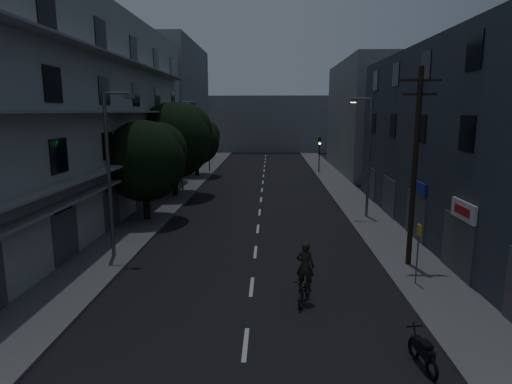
# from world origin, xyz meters

# --- Properties ---
(ground) EXTENTS (160.00, 160.00, 0.00)m
(ground) POSITION_xyz_m (0.00, 25.00, 0.00)
(ground) COLOR black
(ground) RESTS_ON ground
(sidewalk_left) EXTENTS (3.00, 90.00, 0.15)m
(sidewalk_left) POSITION_xyz_m (-7.50, 25.00, 0.07)
(sidewalk_left) COLOR #565659
(sidewalk_left) RESTS_ON ground
(sidewalk_right) EXTENTS (3.00, 90.00, 0.15)m
(sidewalk_right) POSITION_xyz_m (7.50, 25.00, 0.07)
(sidewalk_right) COLOR #565659
(sidewalk_right) RESTS_ON ground
(lane_markings) EXTENTS (0.15, 60.50, 0.01)m
(lane_markings) POSITION_xyz_m (0.00, 31.25, 0.01)
(lane_markings) COLOR beige
(lane_markings) RESTS_ON ground
(building_left) EXTENTS (7.00, 36.00, 14.00)m
(building_left) POSITION_xyz_m (-11.98, 18.00, 6.99)
(building_left) COLOR #A1A09C
(building_left) RESTS_ON ground
(building_right) EXTENTS (6.19, 28.00, 11.00)m
(building_right) POSITION_xyz_m (11.99, 14.00, 5.50)
(building_right) COLOR #2D323D
(building_right) RESTS_ON ground
(building_far_left) EXTENTS (6.00, 20.00, 16.00)m
(building_far_left) POSITION_xyz_m (-12.00, 48.00, 8.00)
(building_far_left) COLOR slate
(building_far_left) RESTS_ON ground
(building_far_right) EXTENTS (6.00, 20.00, 13.00)m
(building_far_right) POSITION_xyz_m (12.00, 42.00, 6.50)
(building_far_right) COLOR slate
(building_far_right) RESTS_ON ground
(building_far_end) EXTENTS (24.00, 8.00, 10.00)m
(building_far_end) POSITION_xyz_m (0.00, 70.00, 5.00)
(building_far_end) COLOR slate
(building_far_end) RESTS_ON ground
(tree_near) EXTENTS (5.29, 5.29, 6.53)m
(tree_near) POSITION_xyz_m (-7.39, 17.25, 4.23)
(tree_near) COLOR black
(tree_near) RESTS_ON sidewalk_left
(tree_mid) EXTENTS (6.39, 6.39, 7.86)m
(tree_mid) POSITION_xyz_m (-7.34, 25.72, 5.06)
(tree_mid) COLOR black
(tree_mid) RESTS_ON sidewalk_left
(tree_far) EXTENTS (5.16, 5.16, 6.38)m
(tree_far) POSITION_xyz_m (-7.44, 37.29, 4.14)
(tree_far) COLOR black
(tree_far) RESTS_ON sidewalk_left
(traffic_signal_far_right) EXTENTS (0.28, 0.37, 4.10)m
(traffic_signal_far_right) POSITION_xyz_m (6.56, 40.36, 3.10)
(traffic_signal_far_right) COLOR black
(traffic_signal_far_right) RESTS_ON sidewalk_right
(traffic_signal_far_left) EXTENTS (0.28, 0.37, 4.10)m
(traffic_signal_far_left) POSITION_xyz_m (-6.68, 41.41, 3.10)
(traffic_signal_far_left) COLOR black
(traffic_signal_far_left) RESTS_ON sidewalk_left
(street_lamp_left_near) EXTENTS (1.51, 0.25, 8.00)m
(street_lamp_left_near) POSITION_xyz_m (-6.92, 9.85, 4.60)
(street_lamp_left_near) COLOR #595B61
(street_lamp_left_near) RESTS_ON sidewalk_left
(street_lamp_right) EXTENTS (1.51, 0.25, 8.00)m
(street_lamp_right) POSITION_xyz_m (7.25, 18.46, 4.60)
(street_lamp_right) COLOR slate
(street_lamp_right) RESTS_ON sidewalk_right
(street_lamp_left_far) EXTENTS (1.51, 0.25, 8.00)m
(street_lamp_left_far) POSITION_xyz_m (-7.29, 28.65, 4.60)
(street_lamp_left_far) COLOR #55585D
(street_lamp_left_far) RESTS_ON sidewalk_left
(utility_pole) EXTENTS (1.80, 0.24, 9.00)m
(utility_pole) POSITION_xyz_m (7.28, 9.10, 4.87)
(utility_pole) COLOR black
(utility_pole) RESTS_ON sidewalk_right
(bus_stop_sign) EXTENTS (0.06, 0.35, 2.52)m
(bus_stop_sign) POSITION_xyz_m (6.84, 6.75, 1.89)
(bus_stop_sign) COLOR #595B60
(bus_stop_sign) RESTS_ON sidewalk_right
(motorcycle) EXTENTS (0.50, 1.72, 1.11)m
(motorcycle) POSITION_xyz_m (5.12, 0.96, 0.44)
(motorcycle) COLOR black
(motorcycle) RESTS_ON ground
(cyclist) EXTENTS (1.16, 2.01, 2.41)m
(cyclist) POSITION_xyz_m (2.09, 5.11, 0.81)
(cyclist) COLOR black
(cyclist) RESTS_ON ground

